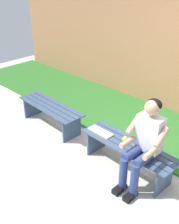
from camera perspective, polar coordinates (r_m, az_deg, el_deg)
The scene contains 7 objects.
ground_plane at distance 4.22m, azimuth -10.97°, elevation -12.41°, with size 10.00×7.00×0.04m, color beige.
grass_strip at distance 5.50m, azimuth 8.21°, elevation -1.25°, with size 9.00×1.75×0.03m, color #2D6B28.
bench_near at distance 4.04m, azimuth 7.88°, elevation -7.92°, with size 1.52×0.49×0.43m.
bench_far at distance 5.11m, azimuth -8.09°, elevation 0.25°, with size 1.45×0.49×0.43m.
person_seated at distance 3.63m, azimuth 11.25°, elevation -6.05°, with size 0.50×0.69×1.24m.
apple at distance 4.00m, azimuth 7.40°, elevation -5.64°, with size 0.09×0.09×0.09m, color gold.
book_open at distance 4.21m, azimuth 2.31°, elevation -4.14°, with size 0.42×0.17×0.02m.
Camera 1 is at (-1.87, 2.70, 2.68)m, focal length 44.07 mm.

